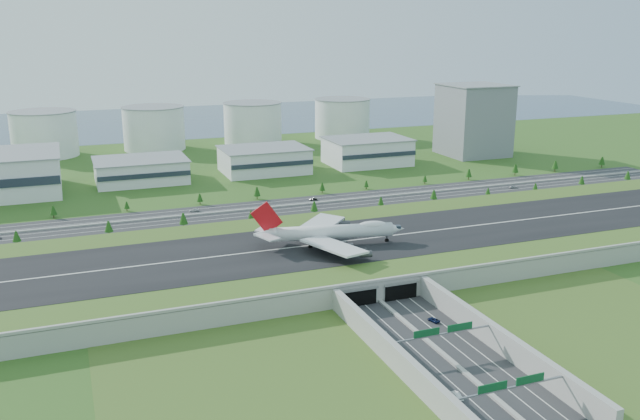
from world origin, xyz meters
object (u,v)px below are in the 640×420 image
object	(u,v)px
car_1	(457,396)
car_7	(194,210)
boeing_747	(330,232)
car_2	(434,320)
car_0	(385,335)
office_tower	(474,120)
car_5	(314,199)
car_6	(513,187)
fuel_tank_a	(44,134)

from	to	relation	value
car_1	car_7	size ratio (longest dim) A/B	0.82
boeing_747	car_2	distance (m)	72.75
car_0	car_2	bearing A→B (deg)	37.14
office_tower	car_5	size ratio (longest dim) A/B	12.13
office_tower	car_6	bearing A→B (deg)	-110.22
car_1	car_2	distance (m)	50.69
car_2	car_6	distance (m)	217.97
fuel_tank_a	office_tower	bearing A→B (deg)	-19.77
car_2	car_5	xyz separation A→B (m)	(19.54, 174.41, 0.08)
office_tower	car_7	distance (m)	260.13
car_5	car_6	distance (m)	131.25
car_7	car_5	bearing A→B (deg)	96.31
car_1	car_6	size ratio (longest dim) A/B	0.83
fuel_tank_a	car_0	world-z (taller)	fuel_tank_a
fuel_tank_a	car_7	world-z (taller)	fuel_tank_a
car_6	fuel_tank_a	bearing A→B (deg)	57.23
car_0	car_2	size ratio (longest dim) A/B	1.01
office_tower	car_2	bearing A→B (deg)	-125.38
fuel_tank_a	car_2	xyz separation A→B (m)	(129.96, -382.58, -16.71)
fuel_tank_a	car_1	xyz separation A→B (m)	(110.35, -429.33, -16.62)
car_7	car_6	bearing A→B (deg)	92.09
boeing_747	car_1	world-z (taller)	boeing_747
fuel_tank_a	car_5	distance (m)	256.84
office_tower	car_1	distance (m)	378.77
office_tower	car_7	world-z (taller)	office_tower
boeing_747	car_5	xyz separation A→B (m)	(30.73, 103.74, -13.09)
office_tower	car_0	distance (m)	346.10
car_6	car_7	xyz separation A→B (m)	(-201.42, 16.73, 0.04)
fuel_tank_a	boeing_747	size ratio (longest dim) A/B	0.74
fuel_tank_a	car_0	size ratio (longest dim) A/B	10.30
boeing_747	car_0	bearing A→B (deg)	-86.17
fuel_tank_a	car_5	size ratio (longest dim) A/B	11.02
fuel_tank_a	car_6	size ratio (longest dim) A/B	8.96
office_tower	car_5	bearing A→B (deg)	-151.34
car_0	car_1	size ratio (longest dim) A/B	1.05
office_tower	car_5	world-z (taller)	office_tower
car_0	car_5	size ratio (longest dim) A/B	1.07
car_1	car_5	distance (m)	224.59
office_tower	car_7	xyz separation A→B (m)	(-241.66, -92.52, -26.56)
office_tower	car_6	world-z (taller)	office_tower
car_2	car_1	bearing A→B (deg)	50.93
office_tower	car_0	size ratio (longest dim) A/B	11.33
car_0	car_1	world-z (taller)	car_0
car_5	car_6	bearing A→B (deg)	105.92
boeing_747	car_7	distance (m)	112.70
car_5	car_2	bearing A→B (deg)	16.56
office_tower	car_6	xyz separation A→B (m)	(-40.24, -109.25, -26.60)
car_5	boeing_747	bearing A→B (deg)	6.46
car_1	fuel_tank_a	bearing A→B (deg)	103.33
boeing_747	car_5	world-z (taller)	boeing_747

